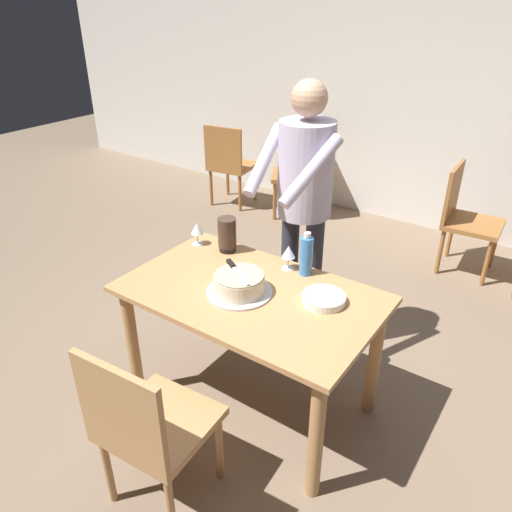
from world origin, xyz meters
TOP-DOWN VIEW (x-y plane):
  - ground_plane at (0.00, 0.00)m, footprint 14.00×14.00m
  - back_wall at (0.00, 3.04)m, footprint 10.00×0.12m
  - main_dining_table at (0.00, 0.00)m, footprint 1.33×0.81m
  - cake_on_platter at (-0.04, -0.04)m, footprint 0.34×0.34m
  - cake_knife at (-0.10, -0.01)m, footprint 0.24×0.16m
  - plate_stack at (0.36, 0.13)m, footprint 0.22×0.22m
  - wine_glass_near at (0.04, 0.31)m, footprint 0.08×0.08m
  - wine_glass_far at (-0.58, 0.26)m, footprint 0.08×0.08m
  - water_bottle at (0.14, 0.32)m, footprint 0.07×0.07m
  - hurricane_lamp at (-0.38, 0.29)m, footprint 0.11×0.11m
  - person_cutting_cake at (-0.06, 0.62)m, footprint 0.47×0.56m
  - chair_near_side at (0.02, -0.78)m, footprint 0.47×0.47m
  - background_chair_0 at (-1.93, 2.31)m, footprint 0.50×0.50m
  - background_chair_1 at (0.54, 2.29)m, footprint 0.46×0.46m
  - background_chair_2 at (-1.16, 2.53)m, footprint 0.60×0.60m

SIDE VIEW (x-z plane):
  - ground_plane at x=0.00m, z-range 0.00..0.00m
  - chair_near_side at x=0.02m, z-range 0.04..0.94m
  - background_chair_0 at x=-1.93m, z-range 0.04..0.94m
  - background_chair_1 at x=0.54m, z-range 0.04..0.94m
  - background_chair_2 at x=-1.16m, z-range 0.04..0.94m
  - main_dining_table at x=0.00m, z-range 0.25..1.00m
  - plate_stack at x=0.36m, z-range 0.75..0.79m
  - cake_on_platter at x=-0.04m, z-range 0.75..0.86m
  - wine_glass_near at x=0.04m, z-range 0.78..0.92m
  - wine_glass_far at x=-0.58m, z-range 0.78..0.92m
  - hurricane_lamp at x=-0.38m, z-range 0.75..0.96m
  - water_bottle at x=0.14m, z-range 0.74..0.99m
  - cake_knife at x=-0.10m, z-range 0.86..0.88m
  - person_cutting_cake at x=-0.06m, z-range 0.22..1.94m
  - back_wall at x=0.00m, z-range 0.00..2.70m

